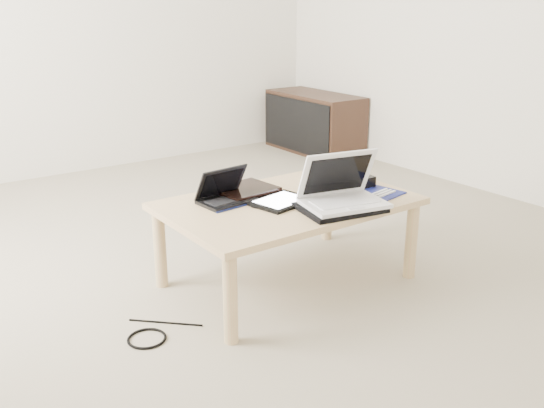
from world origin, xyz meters
TOP-DOWN VIEW (x-y plane):
  - ground at (0.00, 0.00)m, footprint 4.00×4.00m
  - coffee_table at (0.03, -0.47)m, footprint 1.10×0.70m
  - media_cabinet at (1.77, 1.45)m, footprint 0.41×0.90m
  - book at (-0.07, -0.27)m, footprint 0.29×0.25m
  - netbook at (-0.21, -0.33)m, footprint 0.25×0.19m
  - tablet at (-0.02, -0.48)m, footprint 0.30×0.25m
  - remote at (0.28, -0.38)m, footprint 0.10×0.22m
  - neoprene_sleeve at (0.13, -0.71)m, footprint 0.38×0.31m
  - white_laptop at (0.15, -0.69)m, footprint 0.38×0.31m
  - motherboard at (0.38, -0.58)m, footprint 0.32×0.37m
  - gpu_box at (0.42, -0.44)m, footprint 0.14×0.26m
  - cable_coil at (-0.12, -0.46)m, footprint 0.10×0.10m
  - floor_cable_coil at (-0.73, -0.57)m, footprint 0.20×0.20m
  - floor_cable_trail at (-0.62, -0.50)m, footprint 0.23×0.22m

SIDE VIEW (x-z plane):
  - ground at x=0.00m, z-range 0.00..0.00m
  - floor_cable_trail at x=-0.62m, z-range 0.00..0.01m
  - floor_cable_coil at x=-0.73m, z-range 0.00..0.01m
  - media_cabinet at x=1.77m, z-range 0.00..0.50m
  - coffee_table at x=0.03m, z-range 0.15..0.55m
  - motherboard at x=0.38m, z-range 0.40..0.41m
  - cable_coil at x=-0.12m, z-range 0.40..0.41m
  - tablet at x=-0.02m, z-range 0.40..0.41m
  - remote at x=0.28m, z-range 0.40..0.42m
  - neoprene_sleeve at x=0.13m, z-range 0.40..0.42m
  - book at x=-0.07m, z-range 0.40..0.43m
  - gpu_box at x=0.42m, z-range 0.40..0.46m
  - netbook at x=-0.21m, z-range 0.35..0.51m
  - white_laptop at x=0.15m, z-range 0.35..0.58m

